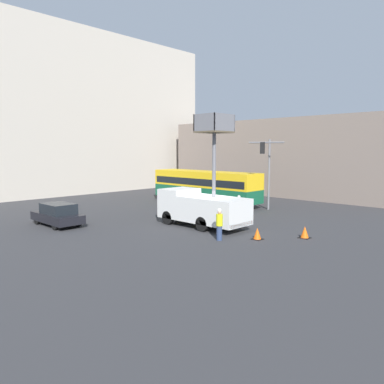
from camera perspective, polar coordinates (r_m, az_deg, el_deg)
The scene contains 11 objects.
ground_plane at distance 25.21m, azimuth 2.58°, elevation -5.29°, with size 120.00×120.00×0.00m, color #333335.
building_backdrop_far at distance 47.57m, azimuth -23.28°, elevation 11.15°, with size 44.00×10.00×18.91m.
building_backdrop_side at distance 46.08m, azimuth 14.76°, elevation 5.14°, with size 10.00×28.00×8.49m.
utility_truck at distance 24.96m, azimuth 1.49°, elevation -1.97°, with size 2.46×6.41×7.34m.
city_bus at distance 35.58m, azimuth 2.00°, elevation 1.14°, with size 2.58×11.52×3.10m.
traffic_light_pole at distance 31.62m, azimuth 11.33°, elevation 4.36°, with size 2.96×2.71×6.02m.
road_worker_near_truck at distance 21.31m, azimuth 4.19°, elevation -4.93°, with size 0.38×0.38×1.84m.
road_worker_directing at distance 28.00m, azimuth 7.14°, elevation -2.32°, with size 0.38×0.38×1.77m.
traffic_cone_near_truck at distance 22.87m, azimuth 16.80°, elevation -5.93°, with size 0.61×0.61×0.70m.
traffic_cone_mid_road at distance 21.93m, azimuth 9.92°, elevation -6.31°, with size 0.59×0.59×0.67m.
parked_car_curbside at distance 26.98m, azimuth -19.79°, elevation -3.23°, with size 1.85×4.31×1.53m.
Camera 1 is at (-18.50, -16.35, 5.12)m, focal length 35.00 mm.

